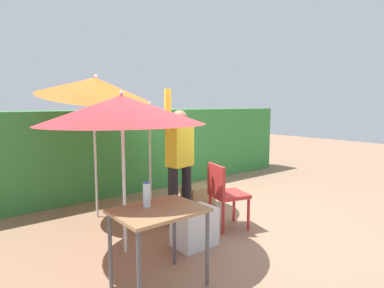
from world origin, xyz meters
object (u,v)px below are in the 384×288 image
object	(u,v)px
umbrella_orange	(122,110)
cooler_box	(195,227)
umbrella_yellow	(95,88)
crate_cardboard	(198,196)
umbrella_rainbow	(149,113)
chair_plastic	(224,192)
person_vendor	(180,158)
bottle_water	(147,195)
folding_table	(159,219)

from	to	relation	value
umbrella_orange	cooler_box	distance (m)	1.61
umbrella_orange	umbrella_yellow	world-z (taller)	umbrella_yellow
umbrella_orange	crate_cardboard	world-z (taller)	umbrella_orange
crate_cardboard	umbrella_rainbow	bearing A→B (deg)	157.26
umbrella_orange	chair_plastic	size ratio (longest dim) A/B	2.06
person_vendor	cooler_box	xyz separation A→B (m)	(-0.32, -0.72, -0.71)
person_vendor	chair_plastic	xyz separation A→B (m)	(0.33, -0.56, -0.42)
umbrella_yellow	cooler_box	distance (m)	2.44
umbrella_yellow	crate_cardboard	xyz separation A→B (m)	(1.48, -0.56, -1.75)
umbrella_rainbow	chair_plastic	bearing A→B (deg)	-73.72
umbrella_yellow	chair_plastic	bearing A→B (deg)	-53.61
umbrella_rainbow	cooler_box	bearing A→B (deg)	-101.08
umbrella_yellow	cooler_box	bearing A→B (deg)	-74.43
chair_plastic	cooler_box	bearing A→B (deg)	-165.78
umbrella_rainbow	bottle_water	world-z (taller)	umbrella_rainbow
umbrella_orange	folding_table	size ratio (longest dim) A/B	2.29
person_vendor	crate_cardboard	distance (m)	1.11
umbrella_yellow	folding_table	world-z (taller)	umbrella_yellow
umbrella_rainbow	crate_cardboard	distance (m)	1.59
umbrella_yellow	folding_table	size ratio (longest dim) A/B	2.77
person_vendor	chair_plastic	distance (m)	0.77
umbrella_yellow	folding_table	xyz separation A→B (m)	(-0.34, -2.18, -1.27)
umbrella_orange	chair_plastic	xyz separation A→B (m)	(1.38, -0.21, -1.11)
umbrella_orange	umbrella_yellow	size ratio (longest dim) A/B	0.83
umbrella_rainbow	umbrella_yellow	xyz separation A→B (m)	(-0.75, 0.25, 0.37)
folding_table	bottle_water	world-z (taller)	bottle_water
umbrella_rainbow	person_vendor	world-z (taller)	person_vendor
bottle_water	cooler_box	bearing A→B (deg)	22.37
cooler_box	folding_table	bearing A→B (deg)	-149.50
chair_plastic	umbrella_yellow	bearing A→B (deg)	126.39
crate_cardboard	folding_table	bearing A→B (deg)	-138.38
crate_cardboard	folding_table	distance (m)	2.48
umbrella_yellow	chair_plastic	size ratio (longest dim) A/B	2.49
chair_plastic	cooler_box	world-z (taller)	chair_plastic
umbrella_rainbow	cooler_box	size ratio (longest dim) A/B	3.57
umbrella_yellow	folding_table	bearing A→B (deg)	-98.96
person_vendor	cooler_box	distance (m)	1.06
umbrella_rainbow	bottle_water	bearing A→B (deg)	-122.50
cooler_box	bottle_water	world-z (taller)	bottle_water
cooler_box	folding_table	distance (m)	1.04
person_vendor	umbrella_rainbow	bearing A→B (deg)	93.36
umbrella_yellow	bottle_water	distance (m)	2.34
cooler_box	crate_cardboard	size ratio (longest dim) A/B	1.02
umbrella_rainbow	bottle_water	size ratio (longest dim) A/B	7.17
umbrella_rainbow	person_vendor	size ratio (longest dim) A/B	0.92
umbrella_yellow	crate_cardboard	distance (m)	2.36
umbrella_rainbow	person_vendor	bearing A→B (deg)	-86.64
crate_cardboard	bottle_water	distance (m)	2.49
umbrella_orange	bottle_water	xyz separation A→B (m)	(-0.14, -0.73, -0.76)
umbrella_orange	cooler_box	size ratio (longest dim) A/B	3.80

